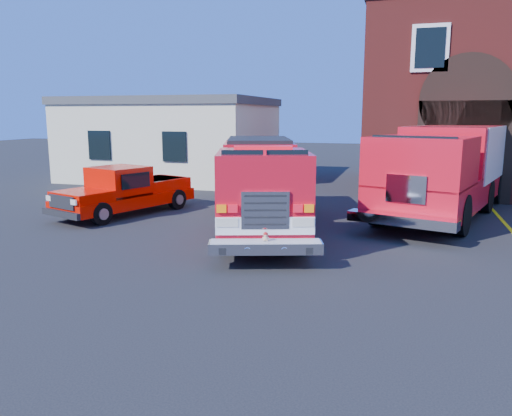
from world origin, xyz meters
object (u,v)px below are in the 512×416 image
(side_building, at_px, (173,138))
(secondary_truck, at_px, (446,167))
(fire_engine, at_px, (260,183))
(pickup_truck, at_px, (125,191))

(side_building, xyz_separation_m, secondary_truck, (13.68, -6.65, -0.54))
(fire_engine, distance_m, pickup_truck, 5.21)
(fire_engine, bearing_deg, secondary_truck, 35.08)
(pickup_truck, distance_m, secondary_truck, 11.28)
(side_building, distance_m, pickup_truck, 10.46)
(secondary_truck, bearing_deg, fire_engine, -144.92)
(fire_engine, bearing_deg, pickup_truck, 172.71)
(side_building, distance_m, secondary_truck, 15.22)
(side_building, bearing_deg, secondary_truck, -25.93)
(side_building, relative_size, pickup_truck, 1.86)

